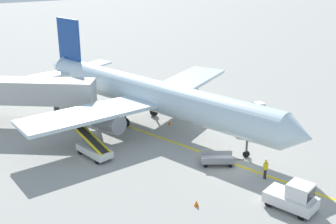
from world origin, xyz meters
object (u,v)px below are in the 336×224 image
object	(u,v)px
baggage_tug_by_cargo_door	(242,122)
safety_cone_nose_right	(170,123)
pushback_tug	(294,197)
baggage_tug_near_wing	(260,114)
ground_crew_marshaller	(265,169)
airliner	(149,94)
safety_cone_nose_left	(196,203)
baggage_cart_loaded	(217,159)
belt_loader_forward_hold	(93,148)
jet_bridge	(26,91)

from	to	relation	value
baggage_tug_by_cargo_door	safety_cone_nose_right	xyz separation A→B (m)	(-5.58, 5.25, -0.71)
pushback_tug	safety_cone_nose_right	bearing A→B (deg)	86.80
baggage_tug_near_wing	ground_crew_marshaller	distance (m)	12.98
pushback_tug	baggage_tug_near_wing	size ratio (longest dim) A/B	1.56
airliner	safety_cone_nose_left	world-z (taller)	airliner
safety_cone_nose_right	baggage_cart_loaded	bearing A→B (deg)	-97.52
belt_loader_forward_hold	ground_crew_marshaller	xyz separation A→B (m)	(10.36, -11.19, 0.13)
jet_bridge	pushback_tug	distance (m)	29.66
baggage_cart_loaded	ground_crew_marshaller	world-z (taller)	ground_crew_marshaller
ground_crew_marshaller	pushback_tug	bearing A→B (deg)	-108.26
baggage_tug_by_cargo_door	baggage_cart_loaded	world-z (taller)	baggage_tug_by_cargo_door
baggage_tug_near_wing	safety_cone_nose_right	world-z (taller)	baggage_tug_near_wing
ground_crew_marshaller	safety_cone_nose_right	bearing A→B (deg)	91.64
airliner	baggage_cart_loaded	world-z (taller)	airliner
safety_cone_nose_left	safety_cone_nose_right	bearing A→B (deg)	65.38
baggage_tug_near_wing	baggage_cart_loaded	xyz separation A→B (m)	(-10.23, -5.77, -0.46)
jet_bridge	safety_cone_nose_left	size ratio (longest dim) A/B	27.03
baggage_tug_by_cargo_door	safety_cone_nose_left	bearing A→B (deg)	-142.61
safety_cone_nose_left	pushback_tug	bearing A→B (deg)	-34.91
belt_loader_forward_hold	baggage_cart_loaded	xyz separation A→B (m)	(8.62, -7.13, -0.31)
baggage_tug_near_wing	safety_cone_nose_left	xyz separation A→B (m)	(-15.60, -10.26, -0.71)
airliner	belt_loader_forward_hold	distance (m)	9.51
airliner	ground_crew_marshaller	distance (m)	15.72
pushback_tug	safety_cone_nose_left	size ratio (longest dim) A/B	9.11
pushback_tug	safety_cone_nose_right	world-z (taller)	pushback_tug
airliner	safety_cone_nose_right	bearing A→B (deg)	-32.06
safety_cone_nose_left	safety_cone_nose_right	world-z (taller)	same
belt_loader_forward_hold	baggage_cart_loaded	size ratio (longest dim) A/B	1.42
airliner	safety_cone_nose_left	xyz separation A→B (m)	(-4.89, -15.78, -3.20)
baggage_tug_by_cargo_door	ground_crew_marshaller	size ratio (longest dim) A/B	1.60
belt_loader_forward_hold	safety_cone_nose_left	xyz separation A→B (m)	(3.25, -11.62, -0.56)
jet_bridge	baggage_tug_by_cargo_door	xyz separation A→B (m)	(18.37, -13.77, -2.62)
baggage_tug_by_cargo_door	safety_cone_nose_left	xyz separation A→B (m)	(-12.29, -9.39, -0.71)
pushback_tug	ground_crew_marshaller	distance (m)	4.62
jet_bridge	safety_cone_nose_right	xyz separation A→B (m)	(12.78, -8.52, -3.32)
pushback_tug	safety_cone_nose_right	size ratio (longest dim) A/B	9.11
pushback_tug	safety_cone_nose_left	distance (m)	6.96
safety_cone_nose_left	airliner	bearing A→B (deg)	72.78
baggage_tug_near_wing	safety_cone_nose_right	xyz separation A→B (m)	(-8.89, 4.39, -0.71)
baggage_tug_near_wing	belt_loader_forward_hold	bearing A→B (deg)	175.86
belt_loader_forward_hold	safety_cone_nose_left	bearing A→B (deg)	-74.39
baggage_tug_near_wing	safety_cone_nose_right	distance (m)	9.94
belt_loader_forward_hold	baggage_cart_loaded	world-z (taller)	belt_loader_forward_hold
airliner	baggage_tug_by_cargo_door	world-z (taller)	airliner
baggage_cart_loaded	safety_cone_nose_right	distance (m)	10.25
belt_loader_forward_hold	safety_cone_nose_right	bearing A→B (deg)	16.89
airliner	jet_bridge	xyz separation A→B (m)	(-10.96, 7.38, 0.12)
airliner	baggage_tug_by_cargo_door	distance (m)	10.09
pushback_tug	baggage_tug_near_wing	world-z (taller)	pushback_tug
baggage_tug_by_cargo_door	belt_loader_forward_hold	size ratio (longest dim) A/B	0.53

